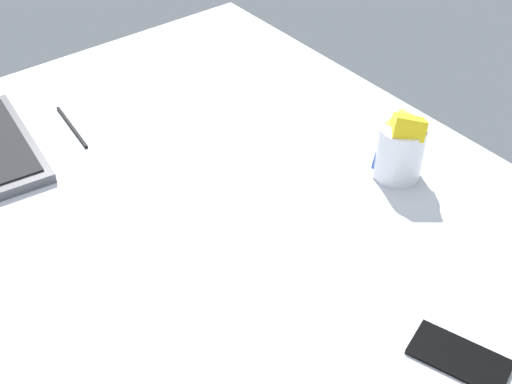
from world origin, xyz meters
TOP-DOWN VIEW (x-y plane):
  - bed_mattress at (0.00, 0.00)cm, footprint 180.00×140.00cm
  - snack_cup at (8.29, -49.57)cm, footprint 9.63×9.00cm
  - cell_phone at (-26.88, -25.25)cm, footprint 15.45×10.99cm
  - charger_cable at (60.82, -7.34)cm, footprint 16.97×2.30cm

SIDE VIEW (x-z plane):
  - bed_mattress at x=0.00cm, z-range 0.00..18.00cm
  - charger_cable at x=60.82cm, z-range 18.00..18.60cm
  - cell_phone at x=-26.88cm, z-range 18.00..18.80cm
  - snack_cup at x=8.29cm, z-range 17.06..31.67cm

